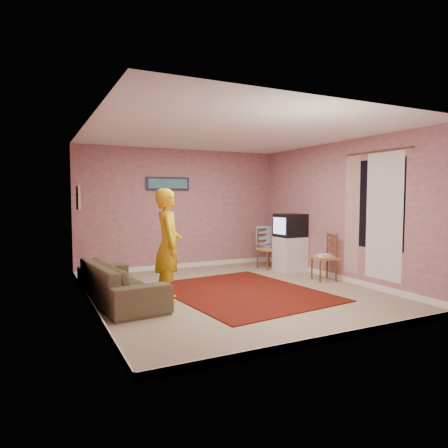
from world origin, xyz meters
name	(u,v)px	position (x,y,z in m)	size (l,w,h in m)	color
ground	(234,292)	(0.00, 0.00, 0.00)	(5.00, 5.00, 0.00)	gray
wall_back	(181,209)	(0.00, 2.50, 1.30)	(4.50, 0.02, 2.60)	#C07E85
wall_front	(342,223)	(0.00, -2.50, 1.30)	(4.50, 0.02, 2.60)	#C07E85
wall_left	(89,217)	(-2.25, 0.00, 1.30)	(0.02, 5.00, 2.60)	#C07E85
wall_right	(340,211)	(2.25, 0.00, 1.30)	(0.02, 5.00, 2.60)	#C07E85
ceiling	(234,133)	(0.00, 0.00, 2.60)	(4.50, 5.00, 0.02)	white
baseboard_back	(182,266)	(0.00, 2.49, 0.05)	(4.50, 0.02, 0.10)	white
baseboard_front	(339,337)	(0.00, -2.49, 0.05)	(4.50, 0.02, 0.10)	white
baseboard_left	(92,306)	(-2.24, 0.00, 0.05)	(0.02, 5.00, 0.10)	white
baseboard_right	(338,277)	(2.24, 0.00, 0.05)	(0.02, 5.00, 0.10)	white
window	(378,204)	(2.24, -0.90, 1.45)	(0.01, 1.10, 1.50)	black
curtain_sheer	(384,217)	(2.23, -1.05, 1.25)	(0.01, 0.75, 2.10)	silver
curtain_floral	(352,215)	(2.21, -0.35, 1.25)	(0.01, 0.35, 2.10)	beige
curtain_rod	(377,151)	(2.20, -0.90, 2.32)	(0.02, 0.02, 1.40)	brown
picture_back	(168,184)	(-0.30, 2.47, 1.85)	(0.95, 0.04, 0.28)	#141D38
picture_left	(78,198)	(-2.22, 1.60, 1.55)	(0.04, 0.38, 0.42)	beige
area_rug	(242,292)	(0.13, -0.07, 0.01)	(2.24, 2.79, 0.01)	black
tv_cabinet	(290,254)	(1.95, 1.15, 0.36)	(0.57, 0.52, 0.73)	white
crt_tv	(290,225)	(1.94, 1.15, 0.97)	(0.59, 0.53, 0.49)	black
chair_a	(268,244)	(1.69, 1.59, 0.54)	(0.47, 0.45, 0.48)	tan
dvd_player	(268,247)	(1.69, 1.59, 0.48)	(0.32, 0.23, 0.05)	#A3A3A8
blue_throw	(264,235)	(1.69, 1.78, 0.72)	(0.38, 0.05, 0.40)	#88AADE
chair_b	(324,252)	(1.97, 0.10, 0.54)	(0.45, 0.47, 0.48)	tan
game_console	(324,255)	(1.97, 0.10, 0.47)	(0.22, 0.16, 0.04)	white
sofa	(120,282)	(-1.80, 0.22, 0.30)	(2.05, 0.80, 0.60)	brown
person	(168,245)	(-1.12, -0.02, 0.85)	(0.62, 0.41, 1.70)	yellow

